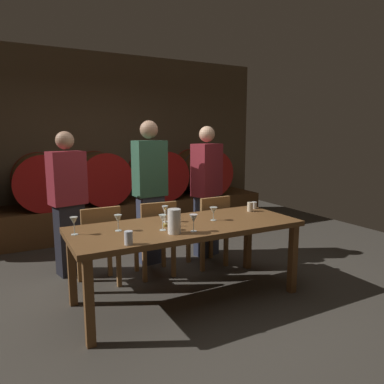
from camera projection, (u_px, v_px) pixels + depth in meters
ground_plane at (169, 295)px, 3.62m from camera, size 8.20×8.20×0.00m
back_wall at (93, 142)px, 6.14m from camera, size 6.31×0.24×2.96m
barrel_shelf at (104, 217)px, 5.86m from camera, size 5.68×0.90×0.51m
wine_barrel_left at (42, 181)px, 5.34m from camera, size 0.83×0.85×0.83m
wine_barrel_center at (100, 178)px, 5.75m from camera, size 0.83×0.85×0.83m
wine_barrel_right at (157, 174)px, 6.20m from camera, size 0.83×0.85×0.83m
wine_barrel_far_right at (202, 172)px, 6.61m from camera, size 0.83×0.85×0.83m
dining_table at (187, 231)px, 3.44m from camera, size 2.20×0.88×0.76m
chair_left at (99, 242)px, 3.74m from camera, size 0.41×0.41×0.88m
chair_center at (156, 235)px, 4.02m from camera, size 0.43×0.43×0.88m
chair_right at (210, 227)px, 4.34m from camera, size 0.42×0.42×0.88m
guest_left at (68, 203)px, 4.04m from camera, size 0.43×0.32×1.65m
guest_center at (150, 191)px, 4.40m from camera, size 0.40×0.27×1.78m
guest_right at (207, 190)px, 4.69m from camera, size 0.44×0.36×1.71m
candle_center at (166, 221)px, 3.33m from camera, size 0.05×0.05×0.18m
pitcher at (174, 221)px, 3.09m from camera, size 0.12×0.12×0.22m
wine_glass_far_left at (74, 222)px, 3.05m from camera, size 0.07×0.07×0.16m
wine_glass_left at (118, 219)px, 3.17m from camera, size 0.07×0.07×0.15m
wine_glass_center_left at (163, 219)px, 3.19m from camera, size 0.07×0.07×0.14m
wine_glass_center_right at (165, 210)px, 3.49m from camera, size 0.06×0.06×0.16m
wine_glass_right at (194, 219)px, 3.15m from camera, size 0.08×0.08×0.16m
wine_glass_far_right at (213, 211)px, 3.56m from camera, size 0.08×0.08×0.13m
cup_left at (129, 238)px, 2.78m from camera, size 0.07×0.07×0.11m
cup_center at (250, 207)px, 3.98m from camera, size 0.06×0.06×0.10m
cup_right at (254, 205)px, 4.14m from camera, size 0.06×0.06×0.08m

